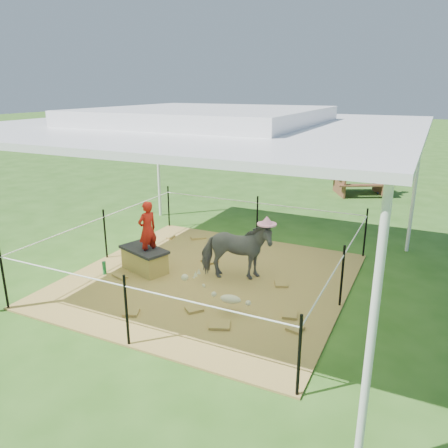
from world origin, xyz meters
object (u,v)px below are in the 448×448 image
at_px(woman, 147,224).
at_px(picnic_table_near, 360,183).
at_px(straw_bale, 145,261).
at_px(green_bottle, 104,268).
at_px(distant_person, 384,176).
at_px(foal, 230,297).
at_px(pony, 236,251).

height_order(woman, picnic_table_near, woman).
height_order(straw_bale, green_bottle, straw_bale).
relative_size(straw_bale, distant_person, 0.75).
xyz_separation_m(woman, distant_person, (3.05, 8.22, -0.35)).
bearing_deg(picnic_table_near, green_bottle, -138.04).
bearing_deg(woman, foal, 88.20).
bearing_deg(green_bottle, woman, 34.70).
bearing_deg(picnic_table_near, woman, -134.86).
relative_size(pony, distant_person, 1.07).
xyz_separation_m(woman, foal, (1.95, -0.73, -0.65)).
xyz_separation_m(woman, pony, (1.53, 0.38, -0.38)).
distance_m(woman, pony, 1.62).
distance_m(pony, distant_person, 7.98).
xyz_separation_m(green_bottle, foal, (2.60, -0.28, 0.13)).
bearing_deg(green_bottle, picnic_table_near, 69.80).
xyz_separation_m(pony, distant_person, (1.51, 7.84, 0.02)).
distance_m(green_bottle, picnic_table_near, 8.85).
relative_size(green_bottle, foal, 0.27).
xyz_separation_m(straw_bale, pony, (1.63, 0.38, 0.33)).
relative_size(straw_bale, picnic_table_near, 0.51).
height_order(green_bottle, distant_person, distant_person).
relative_size(woman, green_bottle, 4.32).
distance_m(woman, distant_person, 8.77).
height_order(pony, foal, pony).
height_order(pony, picnic_table_near, pony).
bearing_deg(distant_person, straw_bale, 55.07).
bearing_deg(foal, pony, 104.38).
relative_size(woman, picnic_table_near, 0.62).
bearing_deg(pony, green_bottle, 90.70).
bearing_deg(woman, distant_person, 178.46).
bearing_deg(green_bottle, foal, -6.21).
distance_m(woman, green_bottle, 1.11).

